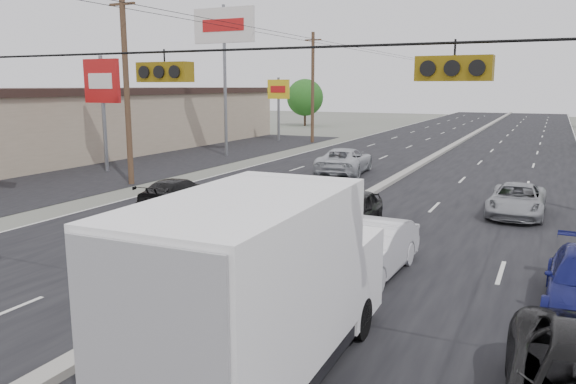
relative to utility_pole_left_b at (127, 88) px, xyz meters
The scene contains 20 objects.
ground 20.18m from the utility_pole_left_b, 50.19° to the right, with size 200.00×200.00×0.00m, color #606356.
road_surface 20.18m from the utility_pole_left_b, 50.19° to the left, with size 20.00×160.00×0.02m, color black.
center_median 20.16m from the utility_pole_left_b, 50.19° to the left, with size 0.50×160.00×0.20m, color gray.
strip_mall 17.03m from the utility_pole_left_b, 143.47° to the left, with size 12.00×42.00×4.60m, color tan.
parking_lot 12.10m from the utility_pole_left_b, 114.23° to the left, with size 10.00×42.00×0.02m, color black.
utility_pole_left_b is the anchor object (origin of this frame).
utility_pole_left_c 25.00m from the utility_pole_left_b, 90.00° to the left, with size 1.60×0.30×10.00m.
traffic_signals 20.45m from the utility_pole_left_b, 47.18° to the right, with size 25.00×0.30×0.54m.
pole_sign_mid 5.41m from the utility_pole_left_b, 146.31° to the left, with size 2.60×0.25×7.00m.
pole_sign_billboard 13.68m from the utility_pole_left_b, 98.75° to the left, with size 5.00×0.25×11.00m.
pole_sign_far 25.25m from the utility_pole_left_b, 97.97° to the left, with size 2.20×0.25×6.00m.
tree_left_far 46.01m from the utility_pole_left_b, 101.92° to the left, with size 4.80×4.80×6.12m.
box_truck 22.27m from the utility_pole_left_b, 43.38° to the right, with size 2.57×6.94×3.50m.
tan_sedan 23.06m from the utility_pole_left_b, 46.80° to the right, with size 2.12×5.22×1.51m, color brown.
red_sedan 18.53m from the utility_pole_left_b, 32.76° to the right, with size 1.29×3.69×1.22m, color #B50B29.
queue_car_a 15.17m from the utility_pole_left_b, 16.74° to the right, with size 1.68×4.18×1.43m, color black.
queue_car_b 18.76m from the utility_pole_left_b, 28.74° to the right, with size 1.58×4.52×1.49m, color white.
queue_car_c 19.73m from the utility_pole_left_b, ahead, with size 2.11×4.57×1.27m, color gray.
oncoming_near 8.23m from the utility_pole_left_b, 32.92° to the right, with size 1.78×4.38×1.27m, color black.
oncoming_far 13.11m from the utility_pole_left_b, 42.47° to the left, with size 2.58×5.59×1.55m, color #B6BABF.
Camera 1 is at (7.84, -8.27, 5.21)m, focal length 35.00 mm.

